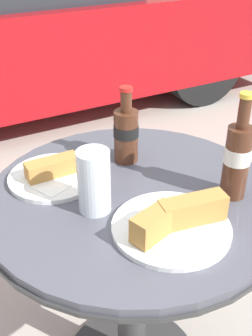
{
  "coord_description": "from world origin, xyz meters",
  "views": [
    {
      "loc": [
        -0.43,
        -0.74,
        1.27
      ],
      "look_at": [
        0.0,
        0.04,
        0.74
      ],
      "focal_mm": 45.0,
      "sensor_mm": 36.0,
      "label": 1
    }
  ],
  "objects_px": {
    "drinking_glass": "(94,184)",
    "lunch_plate_near": "(173,222)",
    "cola_bottle_left": "(237,158)",
    "bistro_table": "(133,248)",
    "lunch_plate_far": "(53,174)",
    "cola_bottle_right": "(126,133)"
  },
  "relations": [
    {
      "from": "bistro_table",
      "to": "lunch_plate_near",
      "type": "bearing_deg",
      "value": -89.64
    },
    {
      "from": "lunch_plate_near",
      "to": "lunch_plate_far",
      "type": "relative_size",
      "value": 1.12
    },
    {
      "from": "bistro_table",
      "to": "lunch_plate_far",
      "type": "xyz_separation_m",
      "value": [
        -0.15,
        0.15,
        0.2
      ]
    },
    {
      "from": "cola_bottle_left",
      "to": "bistro_table",
      "type": "bearing_deg",
      "value": 148.46
    },
    {
      "from": "cola_bottle_right",
      "to": "drinking_glass",
      "type": "height_order",
      "value": "cola_bottle_right"
    },
    {
      "from": "bistro_table",
      "to": "cola_bottle_left",
      "type": "distance_m",
      "value": 0.37
    },
    {
      "from": "cola_bottle_left",
      "to": "cola_bottle_right",
      "type": "height_order",
      "value": "cola_bottle_left"
    },
    {
      "from": "cola_bottle_left",
      "to": "drinking_glass",
      "type": "bearing_deg",
      "value": 160.99
    },
    {
      "from": "cola_bottle_right",
      "to": "drinking_glass",
      "type": "relative_size",
      "value": 1.4
    },
    {
      "from": "cola_bottle_right",
      "to": "lunch_plate_far",
      "type": "relative_size",
      "value": 0.92
    },
    {
      "from": "cola_bottle_left",
      "to": "lunch_plate_far",
      "type": "distance_m",
      "value": 0.46
    },
    {
      "from": "drinking_glass",
      "to": "cola_bottle_right",
      "type": "bearing_deg",
      "value": 43.58
    },
    {
      "from": "lunch_plate_far",
      "to": "cola_bottle_left",
      "type": "bearing_deg",
      "value": -38.02
    },
    {
      "from": "cola_bottle_right",
      "to": "bistro_table",
      "type": "bearing_deg",
      "value": -112.77
    },
    {
      "from": "cola_bottle_right",
      "to": "lunch_plate_near",
      "type": "bearing_deg",
      "value": -100.87
    },
    {
      "from": "cola_bottle_right",
      "to": "lunch_plate_far",
      "type": "xyz_separation_m",
      "value": [
        -0.21,
        0.0,
        -0.07
      ]
    },
    {
      "from": "cola_bottle_left",
      "to": "lunch_plate_far",
      "type": "relative_size",
      "value": 1.13
    },
    {
      "from": "cola_bottle_left",
      "to": "cola_bottle_right",
      "type": "distance_m",
      "value": 0.31
    },
    {
      "from": "bistro_table",
      "to": "lunch_plate_near",
      "type": "relative_size",
      "value": 2.83
    },
    {
      "from": "bistro_table",
      "to": "lunch_plate_far",
      "type": "distance_m",
      "value": 0.29
    },
    {
      "from": "cola_bottle_left",
      "to": "drinking_glass",
      "type": "distance_m",
      "value": 0.34
    },
    {
      "from": "drinking_glass",
      "to": "lunch_plate_near",
      "type": "height_order",
      "value": "drinking_glass"
    }
  ]
}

